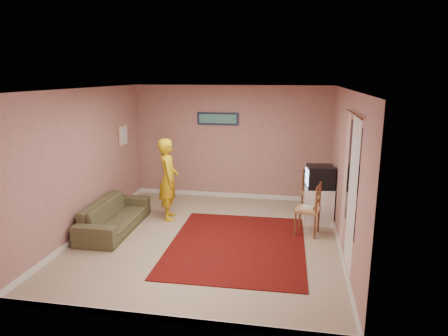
% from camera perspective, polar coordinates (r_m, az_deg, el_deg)
% --- Properties ---
extents(ground, '(5.00, 5.00, 0.00)m').
position_cam_1_polar(ground, '(7.17, -2.28, -10.02)').
color(ground, tan).
rests_on(ground, ground).
extents(wall_back, '(4.50, 0.02, 2.60)m').
position_cam_1_polar(wall_back, '(9.17, 1.01, 3.63)').
color(wall_back, tan).
rests_on(wall_back, ground).
extents(wall_front, '(4.50, 0.02, 2.60)m').
position_cam_1_polar(wall_front, '(4.46, -9.39, -7.04)').
color(wall_front, tan).
rests_on(wall_front, ground).
extents(wall_left, '(0.02, 5.00, 2.60)m').
position_cam_1_polar(wall_left, '(7.57, -19.25, 0.82)').
color(wall_left, tan).
rests_on(wall_left, ground).
extents(wall_right, '(0.02, 5.00, 2.60)m').
position_cam_1_polar(wall_right, '(6.66, 16.89, -0.63)').
color(wall_right, tan).
rests_on(wall_right, ground).
extents(ceiling, '(4.50, 5.00, 0.02)m').
position_cam_1_polar(ceiling, '(6.59, -2.48, 11.22)').
color(ceiling, silver).
rests_on(ceiling, wall_back).
extents(baseboard_back, '(4.50, 0.02, 0.10)m').
position_cam_1_polar(baseboard_back, '(9.45, 0.97, -3.87)').
color(baseboard_back, silver).
rests_on(baseboard_back, ground).
extents(baseboard_front, '(4.50, 0.02, 0.10)m').
position_cam_1_polar(baseboard_front, '(5.03, -8.78, -20.48)').
color(baseboard_front, silver).
rests_on(baseboard_front, ground).
extents(baseboard_left, '(0.02, 5.00, 0.10)m').
position_cam_1_polar(baseboard_left, '(7.91, -18.49, -8.06)').
color(baseboard_left, silver).
rests_on(baseboard_left, ground).
extents(baseboard_right, '(0.02, 5.00, 0.10)m').
position_cam_1_polar(baseboard_right, '(7.05, 16.12, -10.54)').
color(baseboard_right, silver).
rests_on(baseboard_right, ground).
extents(window, '(0.01, 1.10, 1.50)m').
position_cam_1_polar(window, '(5.76, 17.91, -1.30)').
color(window, black).
rests_on(window, wall_right).
extents(curtain_sheer, '(0.01, 0.75, 2.10)m').
position_cam_1_polar(curtain_sheer, '(5.66, 17.82, -3.63)').
color(curtain_sheer, white).
rests_on(curtain_sheer, wall_right).
extents(curtain_floral, '(0.01, 0.35, 2.10)m').
position_cam_1_polar(curtain_floral, '(6.33, 16.89, -1.81)').
color(curtain_floral, beige).
rests_on(curtain_floral, wall_right).
extents(curtain_rod, '(0.02, 1.40, 0.02)m').
position_cam_1_polar(curtain_rod, '(5.61, 18.09, 7.36)').
color(curtain_rod, brown).
rests_on(curtain_rod, wall_right).
extents(picture_back, '(0.95, 0.04, 0.28)m').
position_cam_1_polar(picture_back, '(9.12, -0.89, 7.06)').
color(picture_back, '#16203C').
rests_on(picture_back, wall_back).
extents(picture_left, '(0.04, 0.38, 0.42)m').
position_cam_1_polar(picture_left, '(8.92, -14.20, 4.57)').
color(picture_left, beige).
rests_on(picture_left, wall_left).
extents(area_rug, '(2.32, 2.87, 0.02)m').
position_cam_1_polar(area_rug, '(6.91, 1.88, -10.90)').
color(area_rug, '#310506').
rests_on(area_rug, ground).
extents(tv_cabinet, '(0.55, 0.50, 0.70)m').
position_cam_1_polar(tv_cabinet, '(8.02, 13.37, -5.16)').
color(tv_cabinet, white).
rests_on(tv_cabinet, ground).
extents(crt_tv, '(0.55, 0.51, 0.43)m').
position_cam_1_polar(crt_tv, '(7.86, 13.55, -1.24)').
color(crt_tv, black).
rests_on(crt_tv, tv_cabinet).
extents(chair_a, '(0.49, 0.48, 0.51)m').
position_cam_1_polar(chair_a, '(8.29, 12.65, -2.91)').
color(chair_a, tan).
rests_on(chair_a, ground).
extents(dvd_player, '(0.36, 0.26, 0.06)m').
position_cam_1_polar(dvd_player, '(8.31, 12.63, -3.32)').
color(dvd_player, '#A9A9AE').
rests_on(dvd_player, chair_a).
extents(blue_throw, '(0.39, 0.05, 0.41)m').
position_cam_1_polar(blue_throw, '(8.43, 12.66, -1.36)').
color(blue_throw, '#7D92CD').
rests_on(blue_throw, chair_a).
extents(chair_b, '(0.49, 0.51, 0.52)m').
position_cam_1_polar(chair_b, '(7.33, 11.92, -4.95)').
color(chair_b, tan).
rests_on(chair_b, ground).
extents(game_console, '(0.22, 0.18, 0.04)m').
position_cam_1_polar(game_console, '(7.35, 11.89, -5.50)').
color(game_console, silver).
rests_on(game_console, chair_b).
extents(sofa, '(0.80, 1.92, 0.56)m').
position_cam_1_polar(sofa, '(7.73, -15.35, -6.54)').
color(sofa, brown).
rests_on(sofa, ground).
extents(person, '(0.55, 0.68, 1.63)m').
position_cam_1_polar(person, '(7.96, -7.96, -1.58)').
color(person, gold).
rests_on(person, ground).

